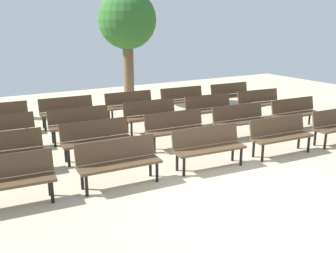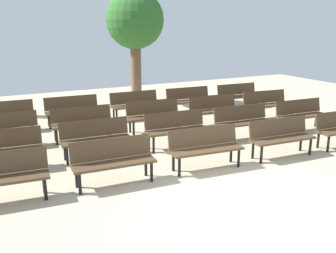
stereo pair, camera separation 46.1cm
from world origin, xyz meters
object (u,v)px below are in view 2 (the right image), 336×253
at_px(bench_r0_c2, 205,145).
at_px(bench_r1_c4, 301,113).
at_px(bench_r2_c4, 266,103).
at_px(bench_r1_c1, 96,136).
at_px(bench_r2_c0, 4,128).
at_px(bench_r3_c4, 238,94).
at_px(bench_r0_c1, 113,159).
at_px(bench_r3_c0, 4,115).
at_px(bench_r2_c2, 154,114).
at_px(bench_r1_c3, 242,120).
at_px(bench_r3_c1, 72,109).
at_px(tree_1, 135,22).
at_px(bench_r0_c3, 281,135).
at_px(bench_r1_c2, 176,127).
at_px(bench_r1_c0, 2,148).
at_px(bench_r2_c1, 82,121).
at_px(bench_r3_c2, 135,103).
at_px(bench_r2_c3, 214,108).
at_px(bench_r0_c0, 0,174).
at_px(bench_r3_c3, 189,98).

relative_size(bench_r0_c2, bench_r1_c4, 1.01).
bearing_deg(bench_r2_c4, bench_r1_c1, -164.42).
height_order(bench_r2_c0, bench_r3_c4, same).
bearing_deg(bench_r1_c4, bench_r2_c4, 90.02).
bearing_deg(bench_r2_c4, bench_r0_c1, -151.35).
bearing_deg(bench_r3_c0, bench_r2_c2, -21.42).
xyz_separation_m(bench_r1_c3, bench_r1_c4, (2.00, -0.13, 0.00)).
relative_size(bench_r1_c3, bench_r3_c4, 1.01).
xyz_separation_m(bench_r3_c1, tree_1, (2.99, 2.15, 2.56)).
xyz_separation_m(bench_r0_c3, bench_r1_c2, (-1.85, 1.72, 0.00)).
distance_m(bench_r1_c0, bench_r1_c1, 1.98).
distance_m(bench_r0_c2, bench_r3_c4, 6.15).
bearing_deg(bench_r1_c0, bench_r3_c4, 22.79).
bearing_deg(bench_r1_c0, bench_r1_c4, 0.84).
bearing_deg(bench_r2_c1, bench_r1_c0, -140.52).
relative_size(bench_r1_c4, bench_r2_c1, 1.00).
distance_m(bench_r1_c2, tree_1, 6.08).
distance_m(bench_r0_c2, bench_r2_c2, 3.13).
xyz_separation_m(bench_r0_c3, bench_r2_c4, (2.18, 3.01, 0.00)).
bearing_deg(bench_r1_c4, bench_r1_c0, 179.72).
distance_m(bench_r0_c2, tree_1, 7.53).
bearing_deg(bench_r1_c4, bench_r3_c2, 141.25).
bearing_deg(bench_r2_c0, bench_r0_c3, -29.53).
xyz_separation_m(bench_r2_c1, bench_r2_c3, (4.02, -0.25, 0.00)).
height_order(bench_r2_c2, bench_r3_c2, same).
relative_size(bench_r1_c3, bench_r3_c1, 1.01).
relative_size(bench_r2_c3, bench_r3_c2, 1.01).
xyz_separation_m(bench_r0_c0, bench_r0_c3, (5.98, -0.42, 0.00)).
distance_m(bench_r3_c3, tree_1, 3.63).
xyz_separation_m(bench_r0_c3, bench_r1_c4, (2.08, 1.42, 0.00)).
height_order(bench_r2_c3, bench_r3_c1, same).
xyz_separation_m(bench_r2_c2, bench_r2_c3, (1.96, -0.16, 0.00)).
xyz_separation_m(bench_r0_c3, bench_r2_c0, (-5.71, 3.53, 0.00)).
relative_size(bench_r0_c1, bench_r3_c3, 1.00).
distance_m(bench_r1_c1, bench_r1_c3, 3.98).
bearing_deg(bench_r1_c1, bench_r3_c3, 37.98).
bearing_deg(bench_r1_c1, tree_1, 62.15).
bearing_deg(bench_r3_c1, bench_r1_c0, -122.17).
bearing_deg(bench_r1_c2, bench_r1_c0, -179.50).
xyz_separation_m(bench_r1_c4, bench_r2_c0, (-7.79, 2.11, 0.00)).
bearing_deg(bench_r3_c1, bench_r1_c4, -28.39).
distance_m(bench_r0_c0, bench_r1_c3, 6.17).
distance_m(bench_r0_c1, bench_r3_c3, 6.16).
xyz_separation_m(bench_r2_c0, tree_1, (4.99, 3.59, 2.56)).
height_order(bench_r2_c0, tree_1, tree_1).
bearing_deg(bench_r0_c0, tree_1, 56.86).
xyz_separation_m(bench_r0_c1, bench_r2_c3, (4.21, 2.84, 0.00)).
xyz_separation_m(bench_r2_c3, bench_r3_c1, (-3.92, 1.85, 0.00)).
height_order(bench_r0_c3, bench_r3_c1, same).
height_order(bench_r3_c0, tree_1, tree_1).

